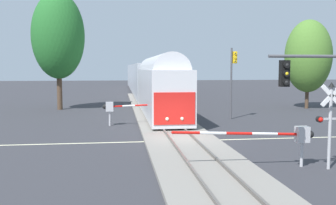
{
  "coord_description": "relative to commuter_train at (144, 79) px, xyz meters",
  "views": [
    {
      "loc": [
        -3.65,
        -22.2,
        4.37
      ],
      "look_at": [
        -0.31,
        3.48,
        2.0
      ],
      "focal_mm": 40.64,
      "sensor_mm": 36.0,
      "label": 1
    }
  ],
  "objects": [
    {
      "name": "ground_plane",
      "position": [
        -0.0,
        -33.7,
        -2.73
      ],
      "size": [
        220.0,
        220.0,
        0.0
      ],
      "primitive_type": "plane",
      "color": "#333338"
    },
    {
      "name": "road_centre_stripe",
      "position": [
        -0.0,
        -33.7,
        -2.73
      ],
      "size": [
        44.0,
        0.2,
        0.01
      ],
      "color": "beige",
      "rests_on": "ground"
    },
    {
      "name": "railway_track",
      "position": [
        -0.0,
        -33.7,
        -2.64
      ],
      "size": [
        4.4,
        80.0,
        0.32
      ],
      "color": "gray",
      "rests_on": "ground"
    },
    {
      "name": "commuter_train",
      "position": [
        0.0,
        0.0,
        0.0
      ],
      "size": [
        3.04,
        66.65,
        5.16
      ],
      "color": "silver",
      "rests_on": "railway_track"
    },
    {
      "name": "crossing_gate_near",
      "position": [
        3.58,
        -40.28,
        -1.31
      ],
      "size": [
        6.36,
        0.4,
        1.8
      ],
      "color": "#B7B7BC",
      "rests_on": "ground"
    },
    {
      "name": "crossing_signal_mast",
      "position": [
        5.32,
        -40.85,
        -0.43
      ],
      "size": [
        1.36,
        0.44,
        3.77
      ],
      "color": "#B2B2B7",
      "rests_on": "ground"
    },
    {
      "name": "crossing_gate_far",
      "position": [
        -3.81,
        -27.13,
        -1.33
      ],
      "size": [
        5.37,
        0.4,
        1.8
      ],
      "color": "#B7B7BC",
      "rests_on": "ground"
    },
    {
      "name": "traffic_signal_far_side",
      "position": [
        5.94,
        -24.69,
        1.3
      ],
      "size": [
        0.53,
        0.38,
        6.04
      ],
      "color": "#4C4C51",
      "rests_on": "ground"
    },
    {
      "name": "oak_behind_train",
      "position": [
        -9.8,
        -15.12,
        4.92
      ],
      "size": [
        5.39,
        5.39,
        12.13
      ],
      "color": "#4C3828",
      "rests_on": "ground"
    },
    {
      "name": "maple_right_background",
      "position": [
        16.45,
        -17.39,
        2.86
      ],
      "size": [
        4.88,
        4.88,
        9.46
      ],
      "color": "#4C3828",
      "rests_on": "ground"
    }
  ]
}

